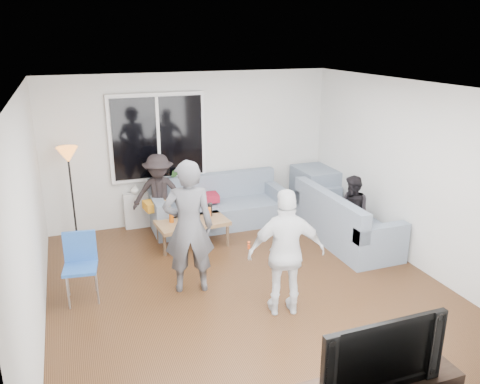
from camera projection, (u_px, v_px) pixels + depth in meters
name	position (u px, v px, depth m)	size (l,w,h in m)	color
floor	(249.00, 290.00, 6.31)	(5.00, 5.50, 0.04)	#56351C
ceiling	(250.00, 87.00, 5.49)	(5.00, 5.50, 0.04)	white
wall_back	(192.00, 148.00, 8.37)	(5.00, 0.04, 2.60)	silver
wall_front	(389.00, 312.00, 3.43)	(5.00, 0.04, 2.60)	silver
wall_left	(28.00, 222.00, 5.08)	(0.04, 5.50, 2.60)	silver
wall_right	(416.00, 176.00, 6.73)	(0.04, 5.50, 2.60)	silver
window_frame	(158.00, 137.00, 8.03)	(1.62, 0.06, 1.47)	white
window_glass	(158.00, 138.00, 7.99)	(1.50, 0.02, 1.35)	black
window_mullion	(158.00, 138.00, 7.98)	(0.05, 0.03, 1.35)	white
radiator	(162.00, 208.00, 8.38)	(1.30, 0.12, 0.62)	silver
potted_plant	(173.00, 179.00, 8.26)	(0.21, 0.17, 0.39)	#305B24
vase	(135.00, 189.00, 8.08)	(0.16, 0.16, 0.17)	white
sofa_back_section	(219.00, 202.00, 8.30)	(2.30, 0.85, 0.85)	slate
sofa_right_section	(347.00, 217.00, 7.63)	(0.85, 2.00, 0.85)	slate
sofa_corner	(320.00, 190.00, 8.95)	(0.85, 0.85, 0.85)	slate
cushion_yellow	(156.00, 205.00, 7.90)	(0.38, 0.32, 0.14)	orange
cushion_red	(208.00, 198.00, 8.27)	(0.36, 0.30, 0.13)	maroon
coffee_table	(193.00, 233.00, 7.59)	(1.10, 0.60, 0.40)	#956B48
pitcher	(188.00, 215.00, 7.54)	(0.17, 0.17, 0.17)	maroon
side_chair	(80.00, 269.00, 5.93)	(0.40, 0.40, 0.86)	#2759AC
floor_lamp	(72.00, 197.00, 7.48)	(0.32, 0.32, 1.56)	orange
player_left	(189.00, 227.00, 6.04)	(0.64, 0.42, 1.75)	#4D4D52
player_right	(286.00, 253.00, 5.56)	(0.91, 0.38, 1.55)	silver
spectator_right	(352.00, 212.00, 7.46)	(0.55, 0.43, 1.13)	black
spectator_back	(159.00, 194.00, 7.92)	(0.88, 0.50, 1.35)	black
television	(376.00, 349.00, 3.88)	(1.12, 0.15, 0.64)	black
bottle_a	(171.00, 216.00, 7.45)	(0.07, 0.07, 0.20)	#C9550B
bottle_c	(192.00, 213.00, 7.62)	(0.07, 0.07, 0.18)	black
bottle_b	(186.00, 217.00, 7.31)	(0.08, 0.08, 0.26)	#307D16
bottle_e	(210.00, 210.00, 7.71)	(0.07, 0.07, 0.22)	black
bottle_d	(209.00, 214.00, 7.49)	(0.07, 0.07, 0.22)	orange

